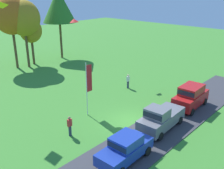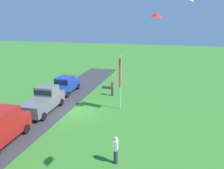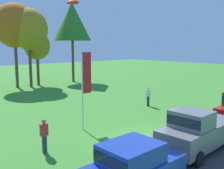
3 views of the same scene
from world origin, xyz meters
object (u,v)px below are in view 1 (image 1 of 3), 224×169
Objects in this scene: car_sedan_mid_row at (125,148)px; kite_delta_near_flag at (74,21)px; tree_far_left at (11,16)px; flag_banner at (88,82)px; tree_center_back at (31,31)px; tree_right_of_center at (59,6)px; car_suv_far_end at (191,96)px; tree_left_of_center at (24,18)px; person_watching_sky at (70,126)px; car_pickup_near_entrance at (160,118)px; person_on_lawn at (128,81)px; kite_diamond_low_drifter at (1,3)px.

kite_delta_near_flag is at bearing 66.45° from car_sedan_mid_row.
tree_far_left is 2.03× the size of flag_banner.
tree_right_of_center is at bearing -2.04° from tree_center_back.
car_suv_far_end is 0.48× the size of tree_left_of_center.
car_suv_far_end is at bearing -22.58° from person_watching_sky.
car_pickup_near_entrance is 7.50m from person_watching_sky.
car_suv_far_end is 13.46m from kite_delta_near_flag.
car_suv_far_end is 0.45× the size of tree_far_left.
tree_far_left is at bearing 87.31° from car_pickup_near_entrance.
person_on_lawn is 1.00× the size of person_watching_sky.
tree_center_back is (-1.66, 25.52, 3.84)m from car_suv_far_end.
car_sedan_mid_row is 27.13m from tree_left_of_center.
kite_diamond_low_drifter is (-1.30, 12.57, 9.01)m from car_sedan_mid_row.
car_sedan_mid_row is 0.43× the size of tree_far_left.
flag_banner is 4.81× the size of kite_diamond_low_drifter.
car_sedan_mid_row is at bearing -109.49° from tree_center_back.
tree_left_of_center is at bearing 67.31° from person_watching_sky.
person_watching_sky is 11.69m from kite_diamond_low_drifter.
kite_delta_near_flag is at bearing -102.78° from tree_left_of_center.
car_suv_far_end is 26.65m from tree_far_left.
flag_banner is at bearing 140.02° from car_suv_far_end.
flag_banner is 5.58× the size of kite_delta_near_flag.
car_suv_far_end is (10.91, 0.64, 0.25)m from car_sedan_mid_row.
flag_banner is at bearing -111.11° from kite_delta_near_flag.
tree_right_of_center is 22.66m from flag_banner.
tree_center_back reaches higher than flag_banner.
car_suv_far_end is at bearing -98.24° from tree_right_of_center.
tree_center_back is at bearing 64.89° from person_watching_sky.
tree_left_of_center is (-3.11, 16.64, 6.29)m from person_on_lawn.
car_suv_far_end is at bearing 1.20° from car_pickup_near_entrance.
person_watching_sky is 0.17× the size of tree_far_left.
tree_right_of_center is 20.83m from kite_diamond_low_drifter.
tree_right_of_center is at bearing 6.06° from tree_left_of_center.
tree_right_of_center is at bearing 59.01° from flag_banner.
tree_left_of_center is at bearing 75.81° from flag_banner.
tree_left_of_center is at bearing 100.60° from person_on_lawn.
person_watching_sky is 22.89m from tree_far_left.
person_watching_sky is at bearing -164.21° from person_on_lawn.
kite_delta_near_flag is (-6.56, 1.45, 7.48)m from person_on_lawn.
tree_far_left reaches higher than car_suv_far_end.
person_on_lawn is at bearing -17.94° from kite_diamond_low_drifter.
kite_diamond_low_drifter is (-15.88, -13.40, 1.54)m from tree_right_of_center.
kite_diamond_low_drifter is at bearing -119.65° from tree_far_left.
kite_delta_near_flag is (-2.04, -16.09, 0.78)m from tree_far_left.
flag_banner is at bearing -120.99° from tree_right_of_center.
car_pickup_near_entrance is 5.58× the size of kite_delta_near_flag.
kite_delta_near_flag reaches higher than person_watching_sky.
car_pickup_near_entrance is at bearing -125.26° from person_on_lawn.
car_sedan_mid_row reaches higher than person_on_lawn.
person_watching_sky is 0.15× the size of tree_right_of_center.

